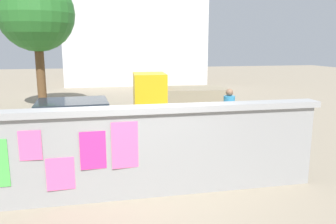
{
  "coord_description": "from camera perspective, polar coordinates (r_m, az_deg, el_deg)",
  "views": [
    {
      "loc": [
        -0.84,
        -6.11,
        2.91
      ],
      "look_at": [
        0.76,
        1.6,
        1.32
      ],
      "focal_mm": 35.76,
      "sensor_mm": 36.0,
      "label": 1
    }
  ],
  "objects": [
    {
      "name": "auto_rickshaw_truck",
      "position": [
        13.04,
        1.2,
        2.5
      ],
      "size": [
        3.69,
        1.72,
        1.85
      ],
      "color": "black",
      "rests_on": "ground"
    },
    {
      "name": "tree_roadside",
      "position": [
        16.34,
        -21.53,
        15.23
      ],
      "size": [
        3.31,
        3.31,
        5.92
      ],
      "color": "brown",
      "rests_on": "ground"
    },
    {
      "name": "poster_wall",
      "position": [
        6.48,
        -3.82,
        -6.57
      ],
      "size": [
        7.11,
        0.42,
        1.78
      ],
      "color": "gray",
      "rests_on": "ground"
    },
    {
      "name": "building_background",
      "position": [
        26.66,
        -5.86,
        12.83
      ],
      "size": [
        10.58,
        5.74,
        7.2
      ],
      "color": "silver",
      "rests_on": "ground"
    },
    {
      "name": "car_parked",
      "position": [
        9.71,
        -14.94,
        -1.98
      ],
      "size": [
        3.88,
        1.89,
        1.4
      ],
      "color": "black",
      "rests_on": "ground"
    },
    {
      "name": "motorcycle",
      "position": [
        8.79,
        6.93,
        -4.87
      ],
      "size": [
        1.9,
        0.56,
        0.87
      ],
      "color": "black",
      "rests_on": "ground"
    },
    {
      "name": "ground",
      "position": [
        14.43,
        -8.17,
        -0.38
      ],
      "size": [
        60.0,
        60.0,
        0.0
      ],
      "primitive_type": "plane",
      "color": "gray"
    },
    {
      "name": "person_walking",
      "position": [
        10.31,
        10.34,
        0.44
      ],
      "size": [
        0.42,
        0.42,
        1.62
      ],
      "color": "#338CBF",
      "rests_on": "ground"
    }
  ]
}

